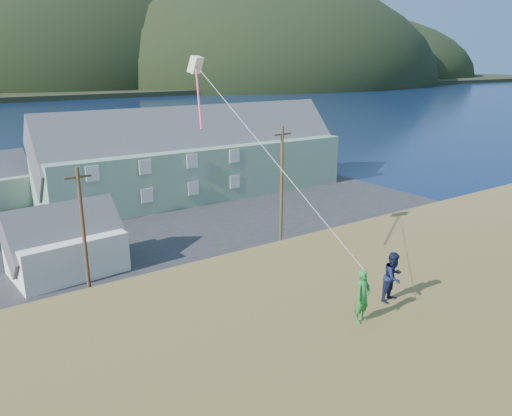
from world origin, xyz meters
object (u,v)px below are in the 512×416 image
(lodge, at_px, (196,154))
(shed_white, at_px, (65,242))
(kite_flyer_green, at_px, (363,296))
(kite_flyer_navy, at_px, (393,277))

(lodge, relative_size, shed_white, 4.23)
(lodge, height_order, shed_white, lodge)
(kite_flyer_green, xyz_separation_m, kite_flyer_navy, (1.80, 0.40, 0.00))
(kite_flyer_green, bearing_deg, shed_white, 83.66)
(lodge, distance_m, kite_flyer_green, 42.92)
(shed_white, height_order, kite_flyer_green, kite_flyer_green)
(lodge, height_order, kite_flyer_green, lodge)
(shed_white, bearing_deg, kite_flyer_green, -89.05)
(kite_flyer_green, distance_m, kite_flyer_navy, 1.84)
(kite_flyer_green, bearing_deg, lodge, 56.78)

